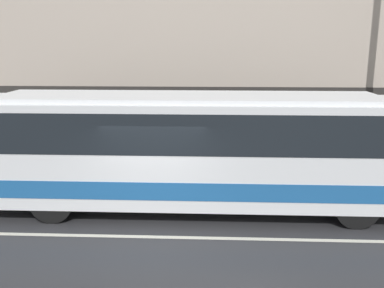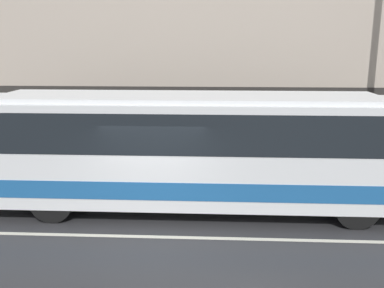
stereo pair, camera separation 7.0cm
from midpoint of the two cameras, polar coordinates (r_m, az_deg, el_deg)
ground_plane at (r=10.18m, az=-5.71°, el=-12.23°), size 60.00×60.00×0.00m
sidewalk at (r=15.12m, az=-2.83°, el=-3.22°), size 60.00×2.69×0.14m
building_facade at (r=16.02m, az=-2.56°, el=18.28°), size 60.00×0.35×11.92m
lane_stripe at (r=10.18m, az=-5.71°, el=-12.21°), size 54.00×0.14×0.01m
transit_bus at (r=11.26m, az=-0.67°, el=-0.24°), size 11.49×2.53×3.08m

